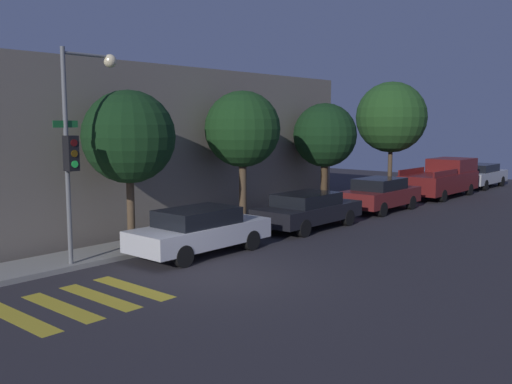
# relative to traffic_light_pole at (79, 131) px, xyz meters

# --- Properties ---
(ground_plane) EXTENTS (60.00, 60.00, 0.00)m
(ground_plane) POSITION_rel_traffic_light_pole_xyz_m (1.68, -3.37, -3.61)
(ground_plane) COLOR #2D2B30
(sidewalk) EXTENTS (26.00, 1.73, 0.14)m
(sidewalk) POSITION_rel_traffic_light_pole_xyz_m (1.68, 0.69, -3.54)
(sidewalk) COLOR gray
(sidewalk) RESTS_ON ground
(building_row) EXTENTS (26.00, 6.00, 5.77)m
(building_row) POSITION_rel_traffic_light_pole_xyz_m (1.68, 4.96, -0.72)
(building_row) COLOR slate
(building_row) RESTS_ON ground
(crosswalk) EXTENTS (3.19, 2.60, 0.00)m
(crosswalk) POSITION_rel_traffic_light_pole_xyz_m (-1.71, -2.57, -3.60)
(crosswalk) COLOR gold
(crosswalk) RESTS_ON ground
(traffic_light_pole) EXTENTS (1.94, 0.56, 5.73)m
(traffic_light_pole) POSITION_rel_traffic_light_pole_xyz_m (0.00, 0.00, 0.00)
(traffic_light_pole) COLOR slate
(traffic_light_pole) RESTS_ON ground
(sedan_near_corner) EXTENTS (4.40, 1.74, 1.36)m
(sedan_near_corner) POSITION_rel_traffic_light_pole_xyz_m (3.05, -1.27, -2.89)
(sedan_near_corner) COLOR silver
(sedan_near_corner) RESTS_ON ground
(sedan_middle) EXTENTS (4.50, 1.84, 1.30)m
(sedan_middle) POSITION_rel_traffic_light_pole_xyz_m (8.42, -1.27, -2.91)
(sedan_middle) COLOR black
(sedan_middle) RESTS_ON ground
(sedan_far_end) EXTENTS (4.24, 1.80, 1.43)m
(sedan_far_end) POSITION_rel_traffic_light_pole_xyz_m (13.75, -1.27, -2.86)
(sedan_far_end) COLOR maroon
(sedan_far_end) RESTS_ON ground
(pickup_truck) EXTENTS (5.50, 2.05, 1.91)m
(pickup_truck) POSITION_rel_traffic_light_pole_xyz_m (20.25, -1.27, -2.67)
(pickup_truck) COLOR maroon
(pickup_truck) RESTS_ON ground
(sedan_tail_of_row) EXTENTS (4.55, 1.84, 1.38)m
(sedan_tail_of_row) POSITION_rel_traffic_light_pole_xyz_m (25.62, -1.27, -2.88)
(sedan_tail_of_row) COLOR #B7BABF
(sedan_tail_of_row) RESTS_ON ground
(tree_near_corner) EXTENTS (2.73, 2.73, 4.78)m
(tree_near_corner) POSITION_rel_traffic_light_pole_xyz_m (1.99, 0.56, -0.21)
(tree_near_corner) COLOR brown
(tree_near_corner) RESTS_ON ground
(tree_midblock) EXTENTS (2.72, 2.72, 4.95)m
(tree_midblock) POSITION_rel_traffic_light_pole_xyz_m (6.94, 0.56, -0.04)
(tree_midblock) COLOR brown
(tree_midblock) RESTS_ON ground
(tree_far_end) EXTENTS (2.72, 2.72, 4.64)m
(tree_far_end) POSITION_rel_traffic_light_pole_xyz_m (12.15, 0.56, -0.35)
(tree_far_end) COLOR #4C3823
(tree_far_end) RESTS_ON ground
(tree_behind_truck) EXTENTS (3.54, 3.54, 5.84)m
(tree_behind_truck) POSITION_rel_traffic_light_pole_xyz_m (18.06, 0.56, 0.45)
(tree_behind_truck) COLOR brown
(tree_behind_truck) RESTS_ON ground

